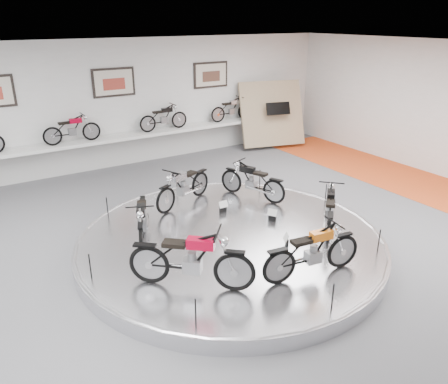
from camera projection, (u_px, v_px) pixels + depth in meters
floor at (238, 255)px, 9.06m from camera, size 16.00×16.00×0.00m
ceiling at (241, 54)px, 7.56m from camera, size 16.00×16.00×0.00m
wall_back at (115, 105)px, 13.80m from camera, size 16.00×0.00×16.00m
orange_carpet_strip at (436, 190)px, 12.43m from camera, size 2.40×12.60×0.01m
dado_band at (120, 149)px, 14.33m from camera, size 15.68×0.04×1.10m
display_platform at (231, 243)px, 9.24m from camera, size 6.40×6.40×0.30m
platform_rim at (231, 237)px, 9.19m from camera, size 6.40×6.40×0.10m
shelf at (122, 138)px, 13.94m from camera, size 11.00×0.55×0.10m
poster_center at (114, 82)px, 13.51m from camera, size 1.35×0.06×0.88m
poster_right at (211, 75)px, 15.24m from camera, size 1.35×0.06×0.88m
display_panel at (272, 114)px, 16.15m from camera, size 2.56×1.52×2.30m
shelf_bike_b at (72, 131)px, 13.04m from camera, size 1.22×0.43×0.73m
shelf_bike_c at (164, 119)px, 14.53m from camera, size 1.22×0.43×0.73m
shelf_bike_d at (231, 111)px, 15.86m from camera, size 1.22×0.43×0.73m
bike_a at (252, 180)px, 10.96m from camera, size 1.13×1.69×0.94m
bike_b at (183, 186)px, 10.59m from camera, size 1.75×1.19×0.97m
bike_c at (142, 219)px, 8.87m from camera, size 1.16×1.68×0.94m
bike_d at (191, 259)px, 7.27m from camera, size 1.82×1.72×1.09m
bike_e at (312, 251)px, 7.62m from camera, size 1.74×0.83×0.98m
bike_f at (330, 209)px, 9.35m from camera, size 1.54×1.53×0.94m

